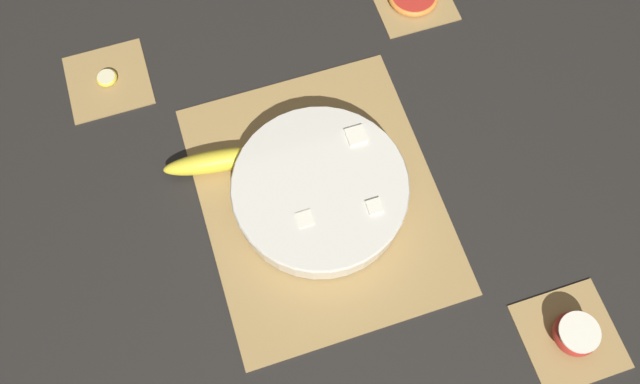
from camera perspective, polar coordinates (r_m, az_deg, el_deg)
The scene contains 8 objects.
ground_plane at distance 1.05m, azimuth 0.00°, elevation -0.58°, with size 6.00×6.00×0.00m, color black.
bamboo_mat_center at distance 1.05m, azimuth 0.00°, elevation -0.51°, with size 0.47×0.39×0.01m.
coaster_mat_near_left at distance 1.06m, azimuth 21.89°, elevation -12.14°, with size 0.15×0.15×0.01m.
coaster_mat_far_right at distance 1.22m, azimuth -18.82°, elevation 9.67°, with size 0.15×0.15×0.01m.
fruit_salad_bowl at distance 1.02m, azimuth 0.01°, elevation 0.22°, with size 0.29×0.29×0.06m.
whole_banana at distance 1.06m, azimuth -9.35°, elevation 2.81°, with size 0.06×0.19×0.04m.
apple_half at distance 1.04m, azimuth 22.34°, elevation -11.90°, with size 0.07×0.07×0.04m.
banana_coin_single at distance 1.21m, azimuth -18.92°, elevation 9.85°, with size 0.04×0.04×0.01m.
Camera 1 is at (-0.37, 0.12, 0.98)m, focal length 35.00 mm.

